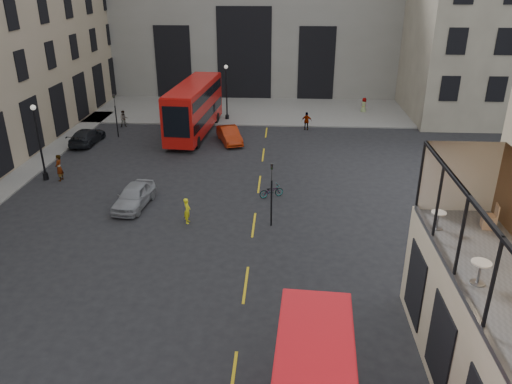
# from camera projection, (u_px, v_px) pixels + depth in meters

# --- Properties ---
(ground) EXTENTS (140.00, 140.00, 0.00)m
(ground) POSITION_uv_depth(u_px,v_px,m) (289.00, 384.00, 17.68)
(ground) COLOR black
(ground) RESTS_ON ground
(host_frontage) EXTENTS (3.00, 11.00, 4.50)m
(host_frontage) POSITION_uv_depth(u_px,v_px,m) (488.00, 341.00, 16.42)
(host_frontage) COLOR tan
(host_frontage) RESTS_ON ground
(cafe_floor) EXTENTS (3.00, 10.00, 0.10)m
(cafe_floor) POSITION_uv_depth(u_px,v_px,m) (502.00, 282.00, 15.49)
(cafe_floor) COLOR slate
(cafe_floor) RESTS_ON host_frontage
(gateway) EXTENTS (35.00, 10.60, 18.00)m
(gateway) POSITION_uv_depth(u_px,v_px,m) (247.00, 9.00, 57.93)
(gateway) COLOR gray
(gateway) RESTS_ON ground
(building_right) EXTENTS (16.60, 18.60, 20.00)m
(building_right) POSITION_uv_depth(u_px,v_px,m) (495.00, 5.00, 48.87)
(building_right) COLOR #A69D86
(building_right) RESTS_ON ground
(pavement_far) EXTENTS (40.00, 12.00, 0.12)m
(pavement_far) POSITION_uv_depth(u_px,v_px,m) (231.00, 109.00, 52.66)
(pavement_far) COLOR slate
(pavement_far) RESTS_ON ground
(traffic_light_near) EXTENTS (0.16, 0.20, 3.80)m
(traffic_light_near) POSITION_uv_depth(u_px,v_px,m) (272.00, 187.00, 27.70)
(traffic_light_near) COLOR black
(traffic_light_near) RESTS_ON ground
(traffic_light_far) EXTENTS (0.16, 0.20, 3.80)m
(traffic_light_far) POSITION_uv_depth(u_px,v_px,m) (115.00, 110.00, 43.05)
(traffic_light_far) COLOR black
(traffic_light_far) RESTS_ON ground
(street_lamp_a) EXTENTS (0.36, 0.36, 5.33)m
(street_lamp_a) POSITION_uv_depth(u_px,v_px,m) (40.00, 147.00, 34.05)
(street_lamp_a) COLOR black
(street_lamp_a) RESTS_ON ground
(street_lamp_b) EXTENTS (0.36, 0.36, 5.33)m
(street_lamp_b) POSITION_uv_depth(u_px,v_px,m) (227.00, 96.00, 48.06)
(street_lamp_b) COLOR black
(street_lamp_b) RESTS_ON ground
(bus_far) EXTENTS (3.47, 11.46, 4.51)m
(bus_far) POSITION_uv_depth(u_px,v_px,m) (194.00, 106.00, 43.87)
(bus_far) COLOR #B3100C
(bus_far) RESTS_ON ground
(car_a) EXTENTS (2.07, 4.29, 1.41)m
(car_a) POSITION_uv_depth(u_px,v_px,m) (134.00, 196.00, 30.73)
(car_a) COLOR gray
(car_a) RESTS_ON ground
(car_b) EXTENTS (2.74, 4.34, 1.35)m
(car_b) POSITION_uv_depth(u_px,v_px,m) (229.00, 135.00, 42.28)
(car_b) COLOR #922209
(car_b) RESTS_ON ground
(car_c) EXTENTS (2.07, 4.51, 1.28)m
(car_c) POSITION_uv_depth(u_px,v_px,m) (87.00, 136.00, 42.06)
(car_c) COLOR black
(car_c) RESTS_ON ground
(bicycle) EXTENTS (1.70, 1.14, 0.84)m
(bicycle) POSITION_uv_depth(u_px,v_px,m) (271.00, 191.00, 32.14)
(bicycle) COLOR gray
(bicycle) RESTS_ON ground
(cyclist) EXTENTS (0.39, 0.58, 1.54)m
(cyclist) POSITION_uv_depth(u_px,v_px,m) (187.00, 211.00, 28.71)
(cyclist) COLOR yellow
(cyclist) RESTS_ON ground
(pedestrian_a) EXTENTS (0.92, 0.83, 1.55)m
(pedestrian_a) POSITION_uv_depth(u_px,v_px,m) (124.00, 119.00, 46.56)
(pedestrian_a) COLOR gray
(pedestrian_a) RESTS_ON ground
(pedestrian_b) EXTENTS (1.16, 1.00, 1.56)m
(pedestrian_b) POSITION_uv_depth(u_px,v_px,m) (179.00, 105.00, 51.50)
(pedestrian_b) COLOR gray
(pedestrian_b) RESTS_ON ground
(pedestrian_c) EXTENTS (0.99, 0.45, 1.66)m
(pedestrian_c) POSITION_uv_depth(u_px,v_px,m) (307.00, 121.00, 45.62)
(pedestrian_c) COLOR gray
(pedestrian_c) RESTS_ON ground
(pedestrian_d) EXTENTS (0.91, 0.87, 1.57)m
(pedestrian_d) POSITION_uv_depth(u_px,v_px,m) (364.00, 105.00, 51.20)
(pedestrian_d) COLOR gray
(pedestrian_d) RESTS_ON ground
(pedestrian_e) EXTENTS (0.46, 0.69, 1.88)m
(pedestrian_e) POSITION_uv_depth(u_px,v_px,m) (59.00, 168.00, 34.49)
(pedestrian_e) COLOR gray
(pedestrian_e) RESTS_ON ground
(cafe_table_mid) EXTENTS (0.61, 0.61, 0.76)m
(cafe_table_mid) POSITION_uv_depth(u_px,v_px,m) (480.00, 269.00, 15.14)
(cafe_table_mid) COLOR white
(cafe_table_mid) RESTS_ON cafe_floor
(cafe_table_far) EXTENTS (0.54, 0.54, 0.68)m
(cafe_table_far) POSITION_uv_depth(u_px,v_px,m) (438.00, 218.00, 18.43)
(cafe_table_far) COLOR silver
(cafe_table_far) RESTS_ON cafe_floor
(cafe_chair_d) EXTENTS (0.54, 0.54, 0.96)m
(cafe_chair_d) POSITION_uv_depth(u_px,v_px,m) (489.00, 221.00, 18.56)
(cafe_chair_d) COLOR tan
(cafe_chair_d) RESTS_ON cafe_floor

